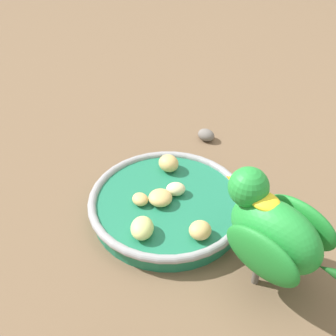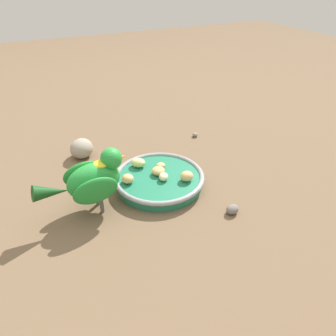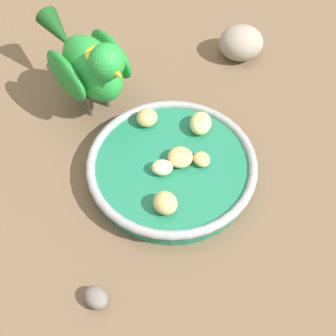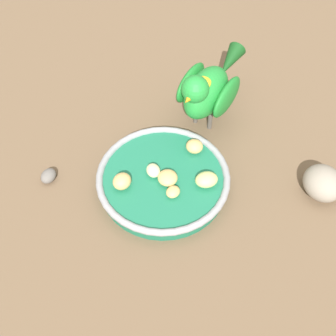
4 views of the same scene
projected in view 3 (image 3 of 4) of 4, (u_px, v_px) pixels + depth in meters
name	position (u px, v px, depth m)	size (l,w,h in m)	color
ground_plane	(168.00, 170.00, 0.70)	(4.00, 4.00, 0.00)	brown
feeding_bowl	(174.00, 167.00, 0.69)	(0.23, 0.23, 0.03)	#1E7251
apple_piece_0	(147.00, 118.00, 0.71)	(0.03, 0.03, 0.02)	tan
apple_piece_1	(180.00, 157.00, 0.67)	(0.03, 0.03, 0.02)	tan
apple_piece_2	(165.00, 203.00, 0.63)	(0.03, 0.03, 0.03)	tan
apple_piece_3	(162.00, 168.00, 0.66)	(0.03, 0.02, 0.02)	beige
apple_piece_4	(201.00, 123.00, 0.71)	(0.04, 0.03, 0.02)	#C6D17A
apple_piece_5	(202.00, 159.00, 0.67)	(0.02, 0.02, 0.01)	tan
parrot	(90.00, 64.00, 0.71)	(0.21, 0.10, 0.15)	#59544C
rock_large	(241.00, 43.00, 0.82)	(0.07, 0.06, 0.05)	gray
pebble_0	(96.00, 298.00, 0.58)	(0.03, 0.02, 0.02)	slate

